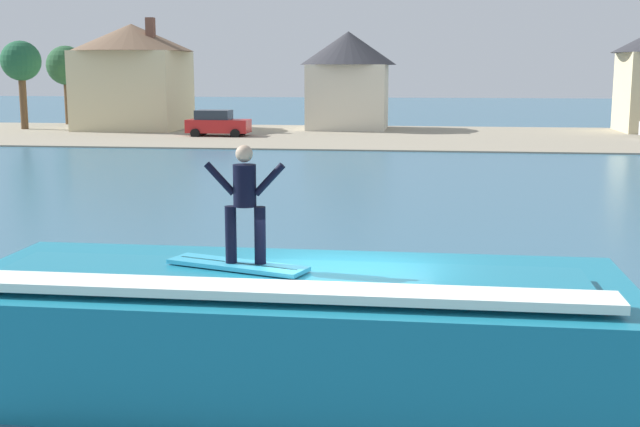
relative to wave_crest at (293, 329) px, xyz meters
The scene contains 10 objects.
ground_plane 1.20m from the wave_crest, 28.42° to the left, with size 260.00×260.00×0.00m, color #376681.
wave_crest is the anchor object (origin of this frame).
surfboard 1.26m from the wave_crest, 161.43° to the right, with size 2.12×1.14×0.06m.
surfer 2.05m from the wave_crest, 158.17° to the right, with size 1.14×0.32×1.66m.
shoreline_bank 45.80m from the wave_crest, 89.06° to the left, with size 120.00×20.71×0.09m.
car_near_shore 45.87m from the wave_crest, 105.92° to the left, with size 4.27×2.17×1.86m.
house_with_chimney 54.20m from the wave_crest, 112.45° to the left, with size 9.34×9.34×8.40m.
house_small_cottage 52.61m from the wave_crest, 94.77° to the left, with size 7.36×7.36×7.47m.
tree_tall_bare 61.71m from the wave_crest, 117.21° to the left, with size 3.23×3.23×6.57m.
tree_short_bushy 57.00m from the wave_crest, 120.75° to the left, with size 3.02×3.02×6.78m.
Camera 1 is at (1.14, -11.69, 4.53)m, focal length 46.24 mm.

